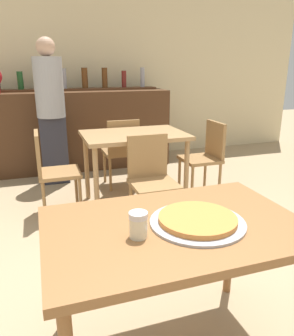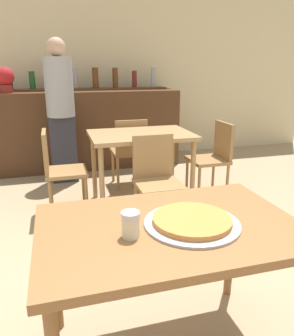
% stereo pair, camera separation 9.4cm
% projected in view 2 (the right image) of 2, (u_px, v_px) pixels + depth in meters
% --- Properties ---
extents(wall_back, '(8.00, 0.05, 2.80)m').
position_uv_depth(wall_back, '(82.00, 69.00, 4.99)').
color(wall_back, beige).
rests_on(wall_back, ground_plane).
extents(dining_table_near, '(1.20, 0.79, 0.75)m').
position_uv_depth(dining_table_near, '(169.00, 239.00, 1.53)').
color(dining_table_near, brown).
rests_on(dining_table_near, ground_plane).
extents(dining_table_far, '(1.05, 0.73, 0.78)m').
position_uv_depth(dining_table_far, '(141.00, 142.00, 3.40)').
color(dining_table_far, '#A87F51').
rests_on(dining_table_far, ground_plane).
extents(bar_counter, '(2.60, 0.56, 1.11)m').
position_uv_depth(bar_counter, '(89.00, 130.00, 4.78)').
color(bar_counter, '#4C2D19').
rests_on(bar_counter, ground_plane).
extents(bar_back_shelf, '(2.39, 0.24, 0.32)m').
position_uv_depth(bar_back_shelf, '(86.00, 85.00, 4.72)').
color(bar_back_shelf, '#4C2D19').
rests_on(bar_back_shelf, bar_counter).
extents(chair_far_side_front, '(0.40, 0.40, 0.85)m').
position_uv_depth(chair_far_side_front, '(156.00, 175.00, 2.96)').
color(chair_far_side_front, olive).
rests_on(chair_far_side_front, ground_plane).
extents(chair_far_side_back, '(0.40, 0.40, 0.85)m').
position_uv_depth(chair_far_side_back, '(130.00, 148.00, 3.95)').
color(chair_far_side_back, olive).
rests_on(chair_far_side_back, ground_plane).
extents(chair_far_side_left, '(0.40, 0.40, 0.85)m').
position_uv_depth(chair_far_side_left, '(58.00, 166.00, 3.24)').
color(chair_far_side_left, olive).
rests_on(chair_far_side_left, ground_plane).
extents(chair_far_side_right, '(0.40, 0.40, 0.85)m').
position_uv_depth(chair_far_side_right, '(214.00, 154.00, 3.68)').
color(chair_far_side_right, olive).
rests_on(chair_far_side_right, ground_plane).
extents(pizza_tray, '(0.44, 0.44, 0.04)m').
position_uv_depth(pizza_tray, '(192.00, 221.00, 1.49)').
color(pizza_tray, '#A3A3A8').
rests_on(pizza_tray, dining_table_near).
extents(cheese_shaker, '(0.08, 0.08, 0.11)m').
position_uv_depth(cheese_shaker, '(131.00, 224.00, 1.37)').
color(cheese_shaker, beige).
rests_on(cheese_shaker, dining_table_near).
extents(person_standing, '(0.34, 0.34, 1.76)m').
position_uv_depth(person_standing, '(61.00, 107.00, 4.02)').
color(person_standing, '#2D2D38').
rests_on(person_standing, ground_plane).
extents(potted_plant, '(0.24, 0.24, 0.33)m').
position_uv_depth(potted_plant, '(5.00, 78.00, 4.24)').
color(potted_plant, maroon).
rests_on(potted_plant, bar_counter).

